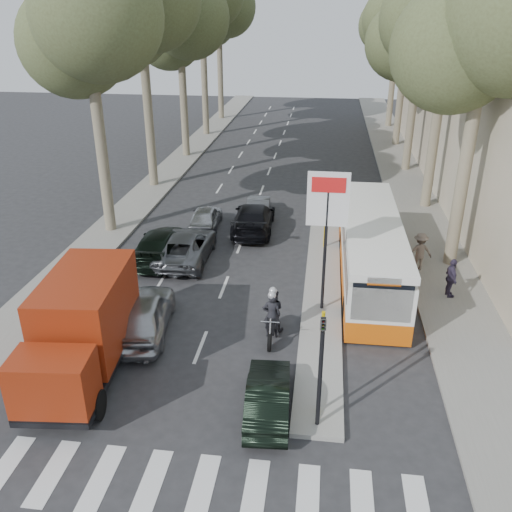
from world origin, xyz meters
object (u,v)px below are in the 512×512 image
Objects in this scene: dark_hatchback at (268,396)px; red_truck at (82,327)px; city_bus at (371,248)px; motorcycle at (272,314)px; silver_hatchback at (144,314)px.

dark_hatchback is 6.24m from red_truck.
motorcycle is at bearing -127.18° from city_bus.
dark_hatchback is 0.58× the size of red_truck.
city_bus is at bearing -114.23° from dark_hatchback.
red_truck is at bearing 58.42° from silver_hatchback.
red_truck reaches higher than silver_hatchback.
silver_hatchback is at bearing 60.73° from red_truck.
motorcycle is (4.61, 0.46, 0.09)m from silver_hatchback.
red_truck is 2.76× the size of motorcycle.
red_truck is 6.47m from motorcycle.
silver_hatchback reaches higher than dark_hatchback.
red_truck reaches higher than motorcycle.
silver_hatchback is 1.28× the size of dark_hatchback.
silver_hatchback is 0.74× the size of red_truck.
city_bus is at bearing -154.30° from silver_hatchback.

